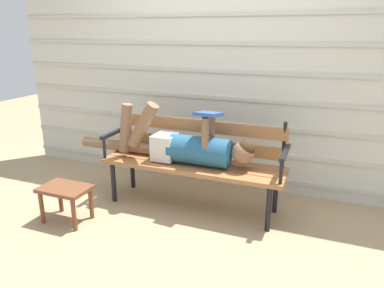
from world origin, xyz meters
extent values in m
plane|color=tan|center=(0.00, 0.00, 0.00)|extent=(12.00, 12.00, 0.00)
cube|color=beige|center=(0.00, 0.75, 1.17)|extent=(4.59, 0.06, 2.35)
cube|color=#B7B7AD|center=(0.00, 0.72, 0.13)|extent=(4.59, 0.02, 0.04)
cube|color=#B7B7AD|center=(0.00, 0.72, 0.39)|extent=(4.59, 0.02, 0.04)
cube|color=#B7B7AD|center=(0.00, 0.72, 0.65)|extent=(4.59, 0.02, 0.04)
cube|color=#B7B7AD|center=(0.00, 0.72, 0.91)|extent=(4.59, 0.02, 0.04)
cube|color=#B7B7AD|center=(0.00, 0.72, 1.17)|extent=(4.59, 0.02, 0.04)
cube|color=#B7B7AD|center=(0.00, 0.72, 1.44)|extent=(4.59, 0.02, 0.04)
cube|color=#B7B7AD|center=(0.00, 0.72, 1.70)|extent=(4.59, 0.02, 0.04)
cube|color=#9E6638|center=(0.00, -0.04, 0.40)|extent=(1.65, 0.14, 0.04)
cube|color=#9E6638|center=(0.00, 0.11, 0.40)|extent=(1.65, 0.14, 0.04)
cube|color=#9E6638|center=(0.00, 0.26, 0.40)|extent=(1.65, 0.14, 0.04)
cube|color=#9E6638|center=(0.00, 0.33, 0.53)|extent=(1.58, 0.05, 0.11)
cube|color=#9E6638|center=(0.00, 0.33, 0.71)|extent=(1.58, 0.05, 0.11)
cylinder|color=black|center=(-0.76, 0.33, 0.62)|extent=(0.03, 0.03, 0.40)
cylinder|color=black|center=(0.76, 0.33, 0.62)|extent=(0.03, 0.03, 0.40)
cylinder|color=black|center=(-0.72, -0.06, 0.19)|extent=(0.04, 0.04, 0.39)
cylinder|color=black|center=(0.72, -0.06, 0.19)|extent=(0.04, 0.04, 0.39)
cylinder|color=black|center=(-0.72, 0.28, 0.19)|extent=(0.04, 0.04, 0.39)
cylinder|color=black|center=(0.72, 0.28, 0.19)|extent=(0.04, 0.04, 0.39)
cube|color=black|center=(-0.80, 0.11, 0.62)|extent=(0.04, 0.42, 0.03)
cylinder|color=black|center=(-0.80, -0.06, 0.52)|extent=(0.03, 0.03, 0.20)
cube|color=black|center=(0.80, 0.11, 0.62)|extent=(0.04, 0.42, 0.03)
cylinder|color=black|center=(0.80, -0.06, 0.52)|extent=(0.03, 0.03, 0.20)
cylinder|color=#23567A|center=(0.07, 0.11, 0.55)|extent=(0.53, 0.25, 0.25)
cube|color=silver|center=(-0.26, 0.11, 0.55)|extent=(0.20, 0.24, 0.23)
sphere|color=brown|center=(0.46, 0.11, 0.58)|extent=(0.19, 0.19, 0.19)
sphere|color=#382314|center=(0.48, 0.11, 0.61)|extent=(0.16, 0.16, 0.16)
cylinder|color=brown|center=(-0.45, 0.05, 0.74)|extent=(0.32, 0.11, 0.44)
cylinder|color=brown|center=(-0.63, 0.05, 0.70)|extent=(0.16, 0.09, 0.46)
cylinder|color=brown|center=(-0.76, 0.17, 0.48)|extent=(0.85, 0.10, 0.10)
cylinder|color=brown|center=(0.15, 0.03, 0.71)|extent=(0.06, 0.06, 0.32)
cylinder|color=brown|center=(0.15, 0.19, 0.71)|extent=(0.06, 0.06, 0.32)
cube|color=#284C9E|center=(0.15, 0.11, 0.88)|extent=(0.20, 0.27, 0.06)
cube|color=brown|center=(-0.89, -0.52, 0.29)|extent=(0.41, 0.28, 0.03)
cylinder|color=brown|center=(-1.05, -0.63, 0.14)|extent=(0.04, 0.04, 0.28)
cylinder|color=brown|center=(-0.72, -0.63, 0.14)|extent=(0.04, 0.04, 0.28)
cylinder|color=brown|center=(-1.05, -0.41, 0.14)|extent=(0.04, 0.04, 0.28)
cylinder|color=brown|center=(-0.72, -0.41, 0.14)|extent=(0.04, 0.04, 0.28)
camera|label=1|loc=(1.11, -2.68, 1.55)|focal=33.74mm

